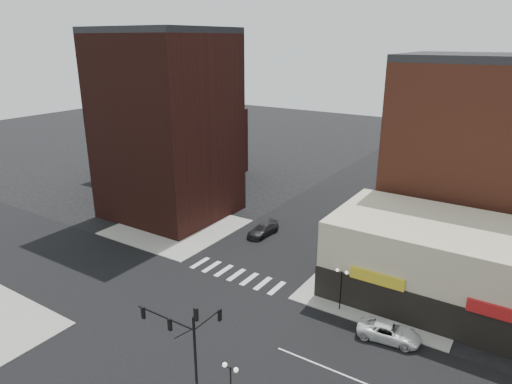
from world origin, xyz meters
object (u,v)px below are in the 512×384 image
Objects in this scene: street_lamp_se_a at (231,378)px; white_suv at (389,332)px; traffic_signal at (187,335)px; street_lamp_ne at (341,279)px; dark_sedan_north at (263,230)px.

white_suv is (6.26, 14.18, -2.56)m from street_lamp_se_a.
street_lamp_ne is at bearing 73.25° from traffic_signal.
traffic_signal is at bearing 137.04° from white_suv.
street_lamp_se_a is 1.00× the size of street_lamp_ne.
street_lamp_se_a is 30.50m from dark_sedan_north.
dark_sedan_north is (-10.57, 26.63, -4.21)m from traffic_signal.
traffic_signal is at bearing 177.43° from street_lamp_se_a.
white_suv is at bearing -19.08° from street_lamp_ne.
street_lamp_ne is at bearing -30.46° from dark_sedan_north.
traffic_signal is 17.74m from white_suv.
traffic_signal is 4.12m from street_lamp_se_a.
street_lamp_se_a is 0.79× the size of white_suv.
street_lamp_ne reaches higher than white_suv.
street_lamp_se_a is 15.71m from white_suv.
street_lamp_ne is 18.93m from dark_sedan_north.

